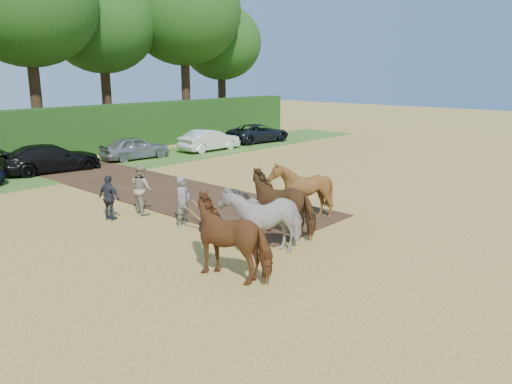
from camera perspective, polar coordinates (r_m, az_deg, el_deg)
ground at (r=16.52m, az=-0.24°, el=-4.53°), size 120.00×120.00×0.00m
earth_strip at (r=22.51m, az=-10.93°, el=0.24°), size 4.50×17.00×0.05m
grass_verge at (r=27.65m, az=-22.28°, el=1.92°), size 50.00×5.00×0.03m
hedgerow at (r=31.50m, az=-26.15°, el=5.62°), size 46.00×1.60×3.00m
spectator_near at (r=18.86m, az=-12.91°, el=0.34°), size 0.86×1.01×1.85m
spectator_far at (r=18.32m, az=-16.42°, el=-0.64°), size 0.58×1.01×1.61m
plough_team at (r=15.23m, az=1.73°, el=-2.03°), size 7.01×5.74×2.10m
parked_cars at (r=28.19m, az=-19.95°, el=3.74°), size 35.84×3.44×1.47m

